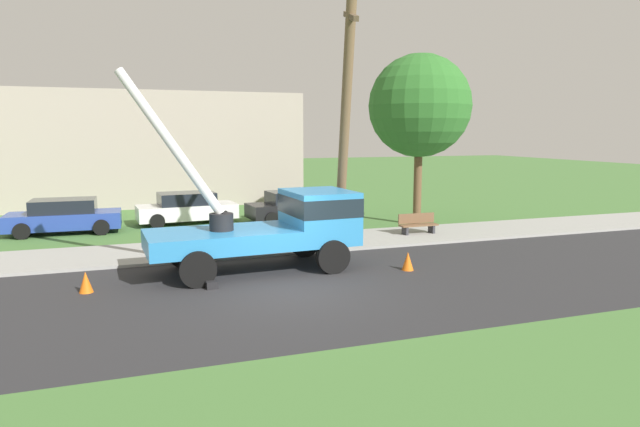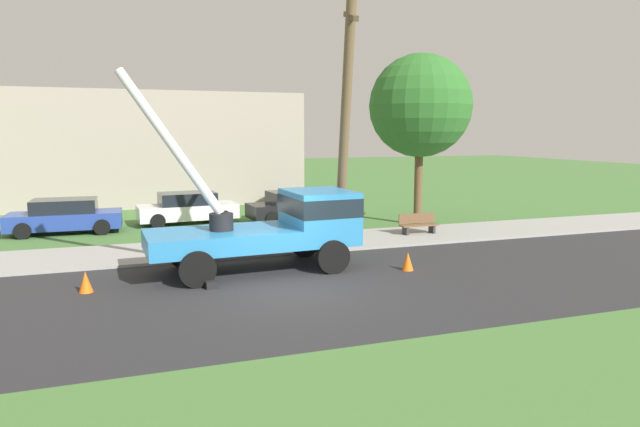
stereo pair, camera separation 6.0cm
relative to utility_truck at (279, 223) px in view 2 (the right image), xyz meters
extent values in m
plane|color=#477538|center=(-0.30, 9.47, -1.41)|extent=(120.00, 120.00, 0.00)
cube|color=#2B2B2D|center=(-0.30, -2.53, -1.40)|extent=(80.00, 8.13, 0.01)
cube|color=#9E9E99|center=(-0.30, 3.26, -1.36)|extent=(80.00, 3.44, 0.10)
cube|color=#2D84C6|center=(-1.80, -0.12, -0.38)|extent=(4.43, 2.64, 0.55)
cube|color=#2D84C6|center=(1.30, 0.06, 0.14)|extent=(2.03, 2.50, 1.60)
cube|color=#19232D|center=(1.30, 0.06, 0.49)|extent=(2.05, 2.52, 0.56)
cylinder|color=black|center=(-1.78, -0.11, 0.14)|extent=(0.70, 0.70, 0.50)
cylinder|color=silver|center=(-3.09, 0.46, 2.44)|extent=(2.95, 1.51, 4.26)
cube|color=black|center=(-2.32, -1.60, -1.31)|extent=(0.32, 0.32, 0.20)
cube|color=black|center=(-2.48, 1.30, -1.31)|extent=(0.32, 0.32, 0.20)
cylinder|color=black|center=(1.32, -1.14, -0.91)|extent=(1.00, 0.30, 1.00)
cylinder|color=black|center=(1.19, 1.25, -0.91)|extent=(1.00, 0.30, 1.00)
cylinder|color=black|center=(-2.64, -1.36, -0.91)|extent=(1.00, 0.30, 1.00)
cylinder|color=black|center=(-2.78, 1.03, -0.91)|extent=(1.00, 0.30, 1.00)
cylinder|color=brown|center=(2.50, 0.93, 2.92)|extent=(0.88, 2.77, 8.75)
cube|color=brown|center=(2.31, 0.02, 6.21)|extent=(0.52, 1.77, 0.64)
cone|color=orange|center=(3.59, -1.55, -1.13)|extent=(0.36, 0.36, 0.56)
cone|color=orange|center=(-5.46, -0.90, -1.13)|extent=(0.36, 0.36, 0.56)
cube|color=#263F99|center=(-6.85, 8.64, -0.86)|extent=(4.43, 1.87, 0.65)
cube|color=black|center=(-6.85, 8.64, -0.26)|extent=(2.49, 1.70, 0.55)
cylinder|color=black|center=(-5.41, 7.72, -1.09)|extent=(0.64, 0.22, 0.64)
cylinder|color=black|center=(-5.38, 9.52, -1.09)|extent=(0.64, 0.22, 0.64)
cylinder|color=black|center=(-8.32, 7.77, -1.09)|extent=(0.64, 0.22, 0.64)
cylinder|color=black|center=(-8.29, 9.57, -1.09)|extent=(0.64, 0.22, 0.64)
cube|color=silver|center=(-1.81, 9.57, -0.86)|extent=(4.53, 2.15, 0.65)
cube|color=black|center=(-1.81, 9.57, -0.26)|extent=(2.59, 1.85, 0.55)
cylinder|color=black|center=(-0.29, 8.79, -1.09)|extent=(0.64, 0.22, 0.64)
cylinder|color=black|center=(-0.43, 10.58, -1.09)|extent=(0.64, 0.22, 0.64)
cylinder|color=black|center=(-3.18, 8.55, -1.09)|extent=(0.64, 0.22, 0.64)
cylinder|color=black|center=(-3.33, 10.35, -1.09)|extent=(0.64, 0.22, 0.64)
cube|color=black|center=(3.05, 8.55, -0.86)|extent=(4.53, 2.16, 0.65)
cube|color=black|center=(3.05, 8.55, -0.26)|extent=(2.59, 1.85, 0.55)
cylinder|color=black|center=(4.57, 7.78, -1.09)|extent=(0.64, 0.22, 0.64)
cylinder|color=black|center=(4.42, 9.57, -1.09)|extent=(0.64, 0.22, 0.64)
cylinder|color=black|center=(1.67, 7.54, -1.09)|extent=(0.64, 0.22, 0.64)
cylinder|color=black|center=(1.52, 9.33, -1.09)|extent=(0.64, 0.22, 0.64)
cube|color=brown|center=(6.65, 3.26, -0.96)|extent=(1.60, 0.44, 0.06)
cube|color=brown|center=(6.65, 3.46, -0.71)|extent=(1.60, 0.06, 0.40)
cube|color=#333338|center=(6.05, 3.26, -1.18)|extent=(0.10, 0.40, 0.45)
cube|color=#333338|center=(7.25, 3.26, -1.18)|extent=(0.10, 0.40, 0.45)
cylinder|color=brown|center=(8.00, 5.82, 1.07)|extent=(0.36, 0.36, 4.95)
sphere|color=#2D6B28|center=(8.00, 5.82, 3.90)|extent=(4.53, 4.53, 4.53)
cube|color=#A5998C|center=(-3.43, 18.18, 1.79)|extent=(18.00, 6.00, 6.40)
camera|label=1|loc=(-4.30, -16.07, 2.73)|focal=30.98mm
camera|label=2|loc=(-4.24, -16.09, 2.73)|focal=30.98mm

